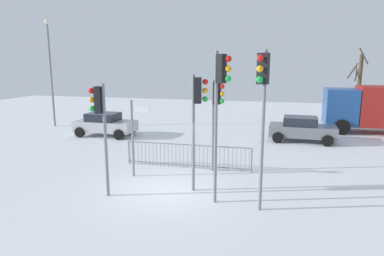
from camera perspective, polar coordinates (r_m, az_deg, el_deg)
name	(u,v)px	position (r m, az deg, el deg)	size (l,w,h in m)	color
ground_plane	(168,191)	(12.62, -4.14, -10.51)	(60.00, 60.00, 0.00)	white
traffic_light_rear_left	(197,107)	(11.85, 0.93, 3.59)	(0.57, 0.34, 4.22)	slate
traffic_light_mid_right	(100,115)	(11.83, -15.27, 2.18)	(0.57, 0.34, 3.94)	slate
traffic_light_rear_right	(262,96)	(10.23, 11.80, 5.32)	(0.37, 0.55, 5.00)	slate
traffic_light_foreground_left	(216,105)	(14.10, 4.13, 3.83)	(0.55, 0.37, 3.91)	slate
traffic_light_mid_left	(220,94)	(10.69, 4.75, 5.70)	(0.55, 0.38, 4.98)	slate
direction_sign_post	(134,134)	(13.84, -9.81, -1.06)	(0.79, 0.09, 3.16)	slate
pedestrian_guard_railing	(188,156)	(15.04, -0.74, -4.70)	(5.68, 0.15, 1.07)	slate
car_grey_near	(302,129)	(21.02, 18.06, -0.11)	(3.88, 2.09, 1.47)	slate
car_silver_trailing	(105,124)	(22.26, -14.46, 0.68)	(3.82, 1.97, 1.47)	#B2B5BA
delivery_truck	(383,107)	(25.47, 29.57, 3.07)	(7.06, 2.72, 3.10)	maroon
street_lamp	(50,63)	(26.53, -22.84, 10.08)	(0.36, 0.36, 7.60)	slate
bare_tree_left	(359,83)	(32.62, 26.35, 6.76)	(1.57, 1.57, 5.83)	#473828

